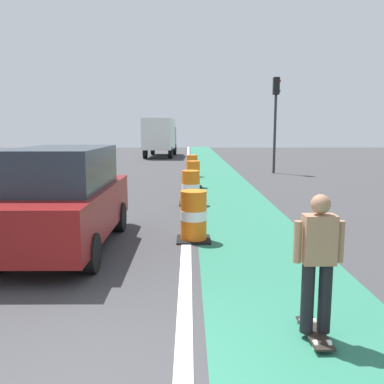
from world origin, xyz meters
TOP-DOWN VIEW (x-y plane):
  - bike_lane_strip at (2.40, 12.00)m, footprint 2.50×80.00m
  - lane_divider_stripe at (0.90, 12.00)m, footprint 0.20×80.00m
  - skateboarder_on_lane at (2.41, 1.08)m, footprint 0.57×0.80m
  - parked_suv_nearest at (-1.53, 4.73)m, footprint 1.93×4.61m
  - traffic_barrel_front at (1.06, 5.30)m, footprint 0.73×0.73m
  - traffic_barrel_mid at (1.01, 9.61)m, footprint 0.73×0.73m
  - traffic_barrel_back at (1.13, 13.54)m, footprint 0.73×0.73m
  - traffic_barrel_far at (1.12, 17.46)m, footprint 0.73×0.73m
  - delivery_truck_down_block at (-1.50, 32.48)m, footprint 2.57×7.67m
  - traffic_light_corner at (5.61, 19.01)m, footprint 0.41×0.32m

SIDE VIEW (x-z plane):
  - bike_lane_strip at x=2.40m, z-range 0.00..0.01m
  - lane_divider_stripe at x=0.90m, z-range 0.00..0.01m
  - traffic_barrel_front at x=1.06m, z-range -0.01..1.08m
  - traffic_barrel_mid at x=1.01m, z-range -0.01..1.08m
  - traffic_barrel_back at x=1.13m, z-range -0.01..1.08m
  - traffic_barrel_far at x=1.12m, z-range -0.01..1.08m
  - skateboarder_on_lane at x=2.41m, z-range 0.07..1.76m
  - parked_suv_nearest at x=-1.53m, z-range 0.02..2.06m
  - delivery_truck_down_block at x=-1.50m, z-range 0.23..3.46m
  - traffic_light_corner at x=5.61m, z-range 0.95..6.05m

